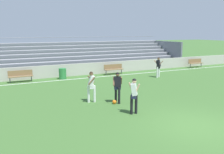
{
  "coord_description": "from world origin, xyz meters",
  "views": [
    {
      "loc": [
        -7.29,
        -7.0,
        3.85
      ],
      "look_at": [
        -0.84,
        6.27,
        1.07
      ],
      "focal_mm": 39.01,
      "sensor_mm": 36.0,
      "label": 1
    }
  ],
  "objects_px": {
    "trash_bin": "(63,74)",
    "player_white_trailing_run": "(134,93)",
    "bleacher_stand": "(84,55)",
    "player_dark_overlapping": "(117,85)",
    "bench_centre_sideline": "(114,68)",
    "bench_near_bin": "(21,75)",
    "player_dark_deep_cover": "(158,65)",
    "soccer_ball": "(114,102)",
    "player_white_on_ball": "(91,84)",
    "bench_near_wall_gap": "(195,62)"
  },
  "relations": [
    {
      "from": "bleacher_stand",
      "to": "trash_bin",
      "type": "bearing_deg",
      "value": -126.92
    },
    {
      "from": "player_dark_overlapping",
      "to": "player_white_trailing_run",
      "type": "xyz_separation_m",
      "value": [
        -0.13,
        -1.94,
        0.01
      ]
    },
    {
      "from": "bench_centre_sideline",
      "to": "player_dark_overlapping",
      "type": "xyz_separation_m",
      "value": [
        -3.8,
        -8.18,
        0.46
      ]
    },
    {
      "from": "bench_near_wall_gap",
      "to": "bench_centre_sideline",
      "type": "height_order",
      "value": "same"
    },
    {
      "from": "bench_near_wall_gap",
      "to": "player_white_on_ball",
      "type": "bearing_deg",
      "value": -153.47
    },
    {
      "from": "trash_bin",
      "to": "player_white_on_ball",
      "type": "bearing_deg",
      "value": -92.23
    },
    {
      "from": "bench_near_bin",
      "to": "player_white_on_ball",
      "type": "relative_size",
      "value": 1.05
    },
    {
      "from": "player_white_on_ball",
      "to": "soccer_ball",
      "type": "xyz_separation_m",
      "value": [
        0.99,
        -0.84,
        -0.91
      ]
    },
    {
      "from": "player_dark_overlapping",
      "to": "soccer_ball",
      "type": "xyz_separation_m",
      "value": [
        -0.24,
        -0.11,
        -0.9
      ]
    },
    {
      "from": "bleacher_stand",
      "to": "bench_centre_sideline",
      "type": "distance_m",
      "value": 4.76
    },
    {
      "from": "player_white_trailing_run",
      "to": "bench_centre_sideline",
      "type": "bearing_deg",
      "value": 68.8
    },
    {
      "from": "trash_bin",
      "to": "soccer_ball",
      "type": "relative_size",
      "value": 3.97
    },
    {
      "from": "trash_bin",
      "to": "player_dark_deep_cover",
      "type": "relative_size",
      "value": 0.51
    },
    {
      "from": "trash_bin",
      "to": "player_dark_overlapping",
      "type": "relative_size",
      "value": 0.52
    },
    {
      "from": "soccer_ball",
      "to": "player_white_on_ball",
      "type": "bearing_deg",
      "value": 139.71
    },
    {
      "from": "trash_bin",
      "to": "bench_near_bin",
      "type": "bearing_deg",
      "value": 176.99
    },
    {
      "from": "player_dark_overlapping",
      "to": "bench_centre_sideline",
      "type": "bearing_deg",
      "value": 65.09
    },
    {
      "from": "bench_centre_sideline",
      "to": "trash_bin",
      "type": "xyz_separation_m",
      "value": [
        -4.74,
        -0.17,
        -0.11
      ]
    },
    {
      "from": "bleacher_stand",
      "to": "player_white_trailing_run",
      "type": "distance_m",
      "value": 14.9
    },
    {
      "from": "bench_centre_sideline",
      "to": "player_dark_deep_cover",
      "type": "relative_size",
      "value": 1.06
    },
    {
      "from": "trash_bin",
      "to": "player_white_trailing_run",
      "type": "relative_size",
      "value": 0.51
    },
    {
      "from": "bench_near_wall_gap",
      "to": "player_dark_overlapping",
      "type": "bearing_deg",
      "value": -149.16
    },
    {
      "from": "bench_centre_sideline",
      "to": "bench_near_bin",
      "type": "distance_m",
      "value": 7.96
    },
    {
      "from": "player_dark_overlapping",
      "to": "bench_near_wall_gap",
      "type": "bearing_deg",
      "value": 30.84
    },
    {
      "from": "bench_near_wall_gap",
      "to": "player_dark_deep_cover",
      "type": "height_order",
      "value": "player_dark_deep_cover"
    },
    {
      "from": "player_dark_overlapping",
      "to": "player_dark_deep_cover",
      "type": "distance_m",
      "value": 8.29
    },
    {
      "from": "player_dark_deep_cover",
      "to": "soccer_ball",
      "type": "xyz_separation_m",
      "value": [
        -6.75,
        -5.25,
        -0.91
      ]
    },
    {
      "from": "bench_centre_sideline",
      "to": "bench_near_bin",
      "type": "bearing_deg",
      "value": 180.0
    },
    {
      "from": "bench_near_wall_gap",
      "to": "player_white_on_ball",
      "type": "distance_m",
      "value": 16.69
    },
    {
      "from": "trash_bin",
      "to": "bleacher_stand",
      "type": "bearing_deg",
      "value": 53.08
    },
    {
      "from": "bleacher_stand",
      "to": "trash_bin",
      "type": "relative_size",
      "value": 24.78
    },
    {
      "from": "soccer_ball",
      "to": "player_dark_deep_cover",
      "type": "bearing_deg",
      "value": 37.85
    },
    {
      "from": "bleacher_stand",
      "to": "player_white_trailing_run",
      "type": "height_order",
      "value": "bleacher_stand"
    },
    {
      "from": "player_white_trailing_run",
      "to": "player_dark_deep_cover",
      "type": "distance_m",
      "value": 9.71
    },
    {
      "from": "bleacher_stand",
      "to": "player_dark_overlapping",
      "type": "bearing_deg",
      "value": -101.52
    },
    {
      "from": "player_dark_deep_cover",
      "to": "soccer_ball",
      "type": "bearing_deg",
      "value": -142.15
    },
    {
      "from": "bleacher_stand",
      "to": "bench_centre_sideline",
      "type": "height_order",
      "value": "bleacher_stand"
    },
    {
      "from": "player_white_on_ball",
      "to": "player_dark_deep_cover",
      "type": "relative_size",
      "value": 1.01
    },
    {
      "from": "bleacher_stand",
      "to": "player_white_on_ball",
      "type": "height_order",
      "value": "bleacher_stand"
    },
    {
      "from": "bench_centre_sideline",
      "to": "trash_bin",
      "type": "relative_size",
      "value": 2.06
    },
    {
      "from": "bleacher_stand",
      "to": "bench_near_bin",
      "type": "distance_m",
      "value": 8.18
    },
    {
      "from": "bench_centre_sideline",
      "to": "player_white_on_ball",
      "type": "bearing_deg",
      "value": -123.99
    },
    {
      "from": "bench_centre_sideline",
      "to": "bench_near_wall_gap",
      "type": "bearing_deg",
      "value": 0.0
    },
    {
      "from": "trash_bin",
      "to": "player_white_trailing_run",
      "type": "xyz_separation_m",
      "value": [
        0.81,
        -9.95,
        0.58
      ]
    },
    {
      "from": "bench_near_wall_gap",
      "to": "bench_centre_sideline",
      "type": "bearing_deg",
      "value": 180.0
    },
    {
      "from": "bench_near_wall_gap",
      "to": "player_white_on_ball",
      "type": "height_order",
      "value": "player_white_on_ball"
    },
    {
      "from": "bench_centre_sideline",
      "to": "soccer_ball",
      "type": "distance_m",
      "value": 9.23
    },
    {
      "from": "bleacher_stand",
      "to": "bench_near_bin",
      "type": "xyz_separation_m",
      "value": [
        -6.76,
        -4.53,
        -0.85
      ]
    },
    {
      "from": "bench_near_bin",
      "to": "player_dark_deep_cover",
      "type": "xyz_separation_m",
      "value": [
        10.68,
        -3.04,
        0.47
      ]
    },
    {
      "from": "bench_centre_sideline",
      "to": "player_white_trailing_run",
      "type": "xyz_separation_m",
      "value": [
        -3.93,
        -10.12,
        0.47
      ]
    }
  ]
}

